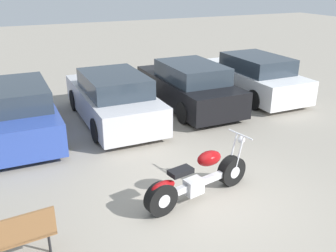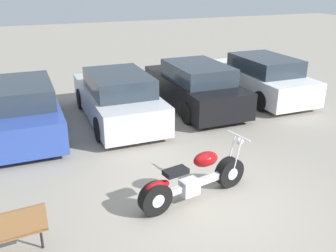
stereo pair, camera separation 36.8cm
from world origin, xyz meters
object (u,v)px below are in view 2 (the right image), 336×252
at_px(parked_car_silver, 117,98).
at_px(parked_car_white, 260,78).
at_px(parked_car_blue, 22,109).
at_px(motorcycle, 193,180).
at_px(parked_car_black, 194,86).

relative_size(parked_car_silver, parked_car_white, 1.00).
bearing_deg(parked_car_blue, motorcycle, -58.96).
bearing_deg(parked_car_white, parked_car_silver, -175.39).
bearing_deg(parked_car_white, motorcycle, -134.33).
height_order(parked_car_silver, parked_car_black, same).
relative_size(motorcycle, parked_car_black, 0.52).
relative_size(motorcycle, parked_car_blue, 0.52).
bearing_deg(parked_car_black, parked_car_blue, -176.94).
relative_size(parked_car_silver, parked_car_black, 1.00).
height_order(parked_car_silver, parked_car_white, same).
distance_m(parked_car_blue, parked_car_silver, 2.58).
bearing_deg(parked_car_blue, parked_car_silver, 0.10).
bearing_deg(parked_car_silver, parked_car_white, 4.61).
xyz_separation_m(motorcycle, parked_car_black, (2.36, 4.91, 0.26)).
xyz_separation_m(parked_car_black, parked_car_white, (2.58, 0.14, 0.00)).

